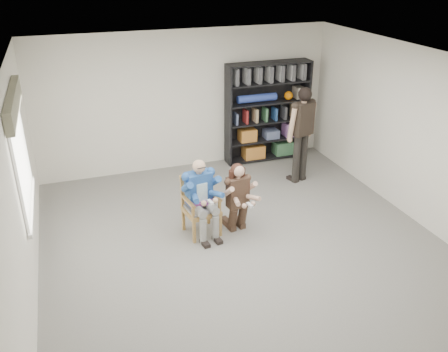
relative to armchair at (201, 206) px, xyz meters
name	(u,v)px	position (x,y,z in m)	size (l,w,h in m)	color
room_shell	(252,169)	(0.51, -0.80, 0.91)	(6.00, 7.00, 2.80)	white
floor	(250,253)	(0.51, -0.80, -0.49)	(6.00, 7.00, 0.01)	slate
window_left	(22,154)	(-2.44, 0.20, 1.14)	(0.16, 2.00, 1.75)	white
armchair	(201,206)	(0.00, 0.00, 0.00)	(0.57, 0.55, 0.98)	olive
seated_man	(201,198)	(0.00, 0.00, 0.15)	(0.55, 0.76, 1.27)	navy
kneeling_woman	(239,199)	(0.58, -0.12, 0.09)	(0.49, 0.78, 1.16)	#33241A
bookshelf	(267,112)	(2.21, 2.48, 0.56)	(1.80, 0.38, 2.10)	black
standing_man	(302,136)	(2.37, 1.24, 0.45)	(0.58, 0.32, 1.87)	black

